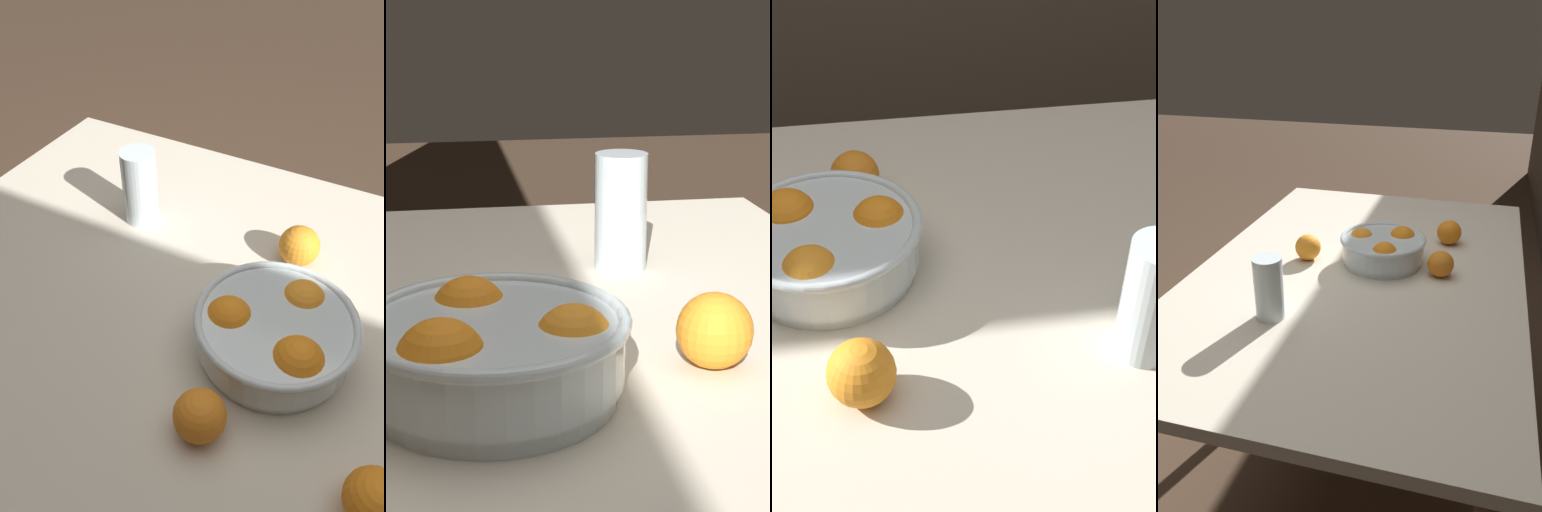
# 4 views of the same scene
# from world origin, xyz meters

# --- Properties ---
(dining_table) EXTENTS (1.25, 0.84, 0.77)m
(dining_table) POSITION_xyz_m (0.00, 0.00, 0.69)
(dining_table) COLOR beige
(dining_table) RESTS_ON ground_plane
(fruit_bowl) EXTENTS (0.23, 0.23, 0.09)m
(fruit_bowl) POSITION_xyz_m (-0.06, 0.05, 0.82)
(fruit_bowl) COLOR silver
(fruit_bowl) RESTS_ON dining_table
(juice_glass) EXTENTS (0.06, 0.06, 0.15)m
(juice_glass) POSITION_xyz_m (0.28, -0.13, 0.84)
(juice_glass) COLOR #F4A314
(juice_glass) RESTS_ON dining_table
(orange_loose_aside) EXTENTS (0.07, 0.07, 0.07)m
(orange_loose_aside) POSITION_xyz_m (-0.02, -0.15, 0.81)
(orange_loose_aside) COLOR orange
(orange_loose_aside) RESTS_ON dining_table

